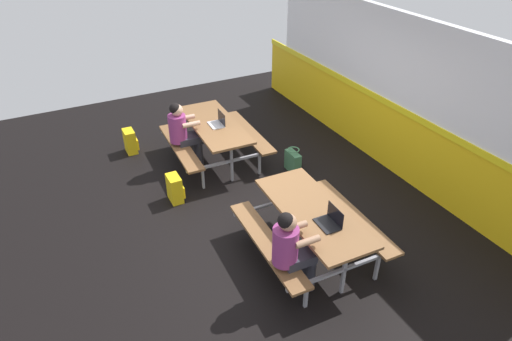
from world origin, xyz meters
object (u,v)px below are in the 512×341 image
at_px(student_further, 291,246).
at_px(laptop_silver, 218,122).
at_px(laptop_dark, 330,221).
at_px(student_nearer, 182,130).
at_px(backpack_dark, 130,141).
at_px(picnic_table_right, 312,220).
at_px(picnic_table_left, 215,132).
at_px(satchel_spare, 175,189).
at_px(tote_bag_bright, 293,161).

distance_m(student_further, laptop_silver, 3.19).
distance_m(laptop_silver, laptop_dark, 3.07).
relative_size(student_nearer, laptop_silver, 3.69).
relative_size(student_further, backpack_dark, 2.74).
distance_m(student_nearer, laptop_dark, 3.31).
xyz_separation_m(picnic_table_right, student_further, (0.42, -0.57, 0.13)).
bearing_deg(laptop_dark, picnic_table_left, -176.49).
relative_size(laptop_silver, satchel_spare, 0.74).
height_order(laptop_silver, laptop_dark, same).
bearing_deg(laptop_dark, tote_bag_bright, 159.02).
height_order(picnic_table_left, student_nearer, student_nearer).
relative_size(student_nearer, student_further, 1.00).
distance_m(student_nearer, tote_bag_bright, 1.96).
relative_size(tote_bag_bright, satchel_spare, 0.98).
bearing_deg(tote_bag_bright, picnic_table_right, -24.84).
relative_size(student_nearer, laptop_dark, 3.69).
bearing_deg(tote_bag_bright, student_nearer, -122.62).
bearing_deg(student_further, satchel_spare, -165.23).
height_order(picnic_table_right, laptop_silver, laptop_silver).
height_order(student_nearer, laptop_dark, student_nearer).
bearing_deg(satchel_spare, student_further, 14.77).
height_order(picnic_table_right, laptop_dark, laptop_dark).
bearing_deg(laptop_dark, laptop_silver, -177.04).
distance_m(picnic_table_left, student_further, 3.27).
bearing_deg(laptop_silver, laptop_dark, 2.96).
bearing_deg(satchel_spare, laptop_dark, 28.11).
bearing_deg(picnic_table_left, picnic_table_right, 3.37).
distance_m(picnic_table_left, laptop_dark, 3.16).
relative_size(picnic_table_right, student_further, 1.55).
bearing_deg(backpack_dark, satchel_spare, 7.75).
bearing_deg(backpack_dark, tote_bag_bright, 50.22).
relative_size(student_further, laptop_silver, 3.69).
bearing_deg(student_nearer, laptop_silver, 74.69).
bearing_deg(picnic_table_left, laptop_silver, 23.11).
distance_m(picnic_table_right, student_nearer, 2.99).
xyz_separation_m(laptop_silver, tote_bag_bright, (0.86, 1.00, -0.59)).
xyz_separation_m(student_nearer, backpack_dark, (-0.92, -0.73, -0.49)).
relative_size(laptop_dark, satchel_spare, 0.74).
xyz_separation_m(laptop_silver, satchel_spare, (0.76, -1.07, -0.57)).
bearing_deg(picnic_table_right, satchel_spare, -148.73).
bearing_deg(picnic_table_right, student_further, -53.70).
bearing_deg(satchel_spare, student_nearer, 152.26).
bearing_deg(picnic_table_left, satchel_spare, -51.01).
xyz_separation_m(student_further, backpack_dark, (-4.24, -0.88, -0.49)).
bearing_deg(student_further, picnic_table_right, 126.30).
height_order(student_further, satchel_spare, student_further).
distance_m(laptop_silver, backpack_dark, 1.80).
height_order(picnic_table_right, tote_bag_bright, picnic_table_right).
xyz_separation_m(picnic_table_left, student_further, (3.24, -0.40, 0.13)).
bearing_deg(picnic_table_right, laptop_dark, 4.75).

